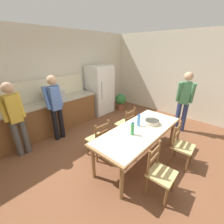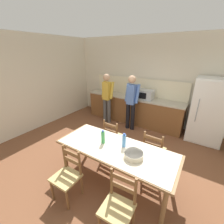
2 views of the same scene
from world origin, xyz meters
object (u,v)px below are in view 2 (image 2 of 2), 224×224
(bottle_off_centre, at_px, (124,141))
(chair_side_far_left, at_px, (114,137))
(refrigerator, at_px, (209,111))
(chair_side_far_right, at_px, (154,151))
(person_at_sink, at_px, (107,96))
(person_at_counter, at_px, (131,100))
(chair_side_near_right, at_px, (118,206))
(dining_table, at_px, (115,151))
(serving_bowl, at_px, (134,154))
(chair_side_near_left, at_px, (67,176))
(bottle_near_centre, at_px, (103,137))
(microwave, at_px, (145,94))

(bottle_off_centre, relative_size, chair_side_far_left, 0.30)
(refrigerator, xyz_separation_m, chair_side_far_right, (-0.85, -1.87, -0.45))
(refrigerator, relative_size, bottle_off_centre, 6.59)
(person_at_sink, bearing_deg, person_at_counter, -91.23)
(chair_side_near_right, xyz_separation_m, person_at_counter, (-1.22, 2.84, 0.54))
(bottle_off_centre, distance_m, chair_side_near_right, 1.03)
(dining_table, relative_size, serving_bowl, 6.98)
(bottle_off_centre, height_order, chair_side_near_left, bottle_off_centre)
(bottle_near_centre, bearing_deg, dining_table, -0.18)
(dining_table, xyz_separation_m, bottle_off_centre, (0.11, 0.11, 0.20))
(dining_table, height_order, chair_side_far_right, chair_side_far_right)
(dining_table, xyz_separation_m, person_at_sink, (-1.65, 2.13, 0.27))
(bottle_near_centre, height_order, bottle_off_centre, same)
(refrigerator, distance_m, person_at_sink, 3.04)
(refrigerator, xyz_separation_m, person_at_counter, (-2.07, -0.50, 0.09))
(dining_table, distance_m, bottle_near_centre, 0.34)
(refrigerator, height_order, person_at_counter, refrigerator)
(dining_table, height_order, chair_side_far_left, chair_side_far_left)
(chair_side_far_left, distance_m, chair_side_far_right, 1.00)
(chair_side_near_right, bearing_deg, bottle_off_centre, 110.94)
(dining_table, distance_m, bottle_off_centre, 0.25)
(microwave, bearing_deg, chair_side_far_right, -62.92)
(chair_side_near_right, distance_m, person_at_counter, 3.14)
(chair_side_near_right, bearing_deg, microwave, 102.41)
(bottle_off_centre, height_order, person_at_sink, person_at_sink)
(serving_bowl, xyz_separation_m, chair_side_far_right, (0.11, 0.80, -0.38))
(chair_side_far_left, distance_m, person_at_counter, 1.49)
(chair_side_far_right, bearing_deg, serving_bowl, 83.01)
(chair_side_near_left, bearing_deg, chair_side_far_right, 53.91)
(microwave, height_order, person_at_sink, person_at_sink)
(chair_side_far_right, xyz_separation_m, person_at_sink, (-2.15, 1.39, 0.52))
(bottle_near_centre, bearing_deg, chair_side_far_left, 106.85)
(dining_table, xyz_separation_m, chair_side_far_right, (0.50, 0.73, -0.25))
(chair_side_far_left, relative_size, chair_side_near_right, 1.00)
(serving_bowl, xyz_separation_m, person_at_counter, (-1.11, 2.17, 0.16))
(dining_table, relative_size, person_at_sink, 1.30)
(chair_side_far_right, bearing_deg, person_at_sink, -31.87)
(person_at_counter, bearing_deg, person_at_sink, 88.77)
(chair_side_far_left, bearing_deg, chair_side_near_left, 92.63)
(bottle_near_centre, relative_size, person_at_counter, 0.15)
(microwave, distance_m, person_at_counter, 0.59)
(microwave, relative_size, bottle_off_centre, 1.85)
(refrigerator, distance_m, bottle_off_centre, 2.79)
(person_at_counter, bearing_deg, chair_side_near_right, -156.83)
(person_at_counter, bearing_deg, dining_table, -161.15)
(chair_side_far_left, bearing_deg, chair_side_near_right, 126.97)
(refrigerator, relative_size, chair_side_near_left, 1.96)
(chair_side_far_right, relative_size, person_at_sink, 0.53)
(dining_table, relative_size, person_at_counter, 1.28)
(bottle_near_centre, xyz_separation_m, person_at_counter, (-0.44, 2.11, 0.09))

